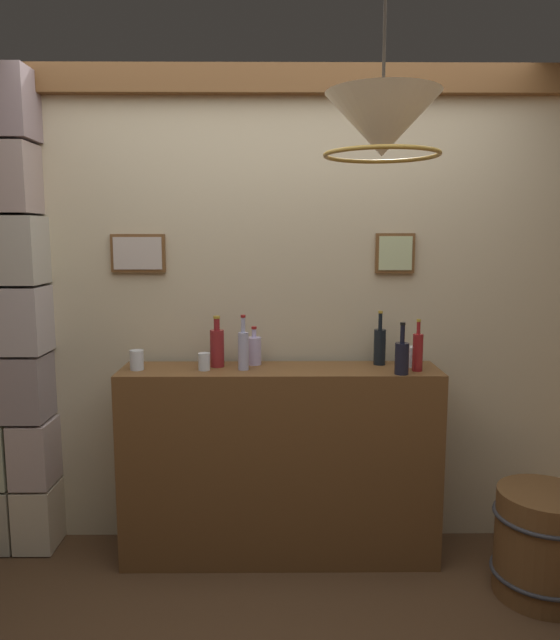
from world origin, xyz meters
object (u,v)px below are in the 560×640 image
liquor_bottle_rye (243,349)px  pendant_lamp (382,127)px  liquor_bottle_tequila (380,346)px  liquor_bottle_port (254,350)px  liquor_bottle_whiskey (418,351)px  glass_tumbler_highball (204,362)px  liquor_bottle_brandy (217,347)px  wooden_barrel (543,544)px  glass_tumbler_shot (137,360)px  liquor_bottle_vermouth (402,357)px  glass_tumbler_rocks (411,357)px

liquor_bottle_rye → pendant_lamp: 1.27m
liquor_bottle_rye → liquor_bottle_tequila: liquor_bottle_tequila is taller
liquor_bottle_port → liquor_bottle_rye: (-0.05, -0.12, 0.03)m
liquor_bottle_rye → liquor_bottle_whiskey: bearing=-2.1°
liquor_bottle_rye → liquor_bottle_tequila: 0.70m
liquor_bottle_whiskey → glass_tumbler_highball: size_ratio=2.98×
liquor_bottle_tequila → liquor_bottle_brandy: bearing=-177.1°
wooden_barrel → glass_tumbler_shot: bearing=170.2°
liquor_bottle_brandy → glass_tumbler_highball: size_ratio=3.02×
liquor_bottle_whiskey → liquor_bottle_vermouth: bearing=-142.9°
liquor_bottle_rye → glass_tumbler_highball: 0.20m
liquor_bottle_rye → glass_tumbler_highball: bearing=-177.6°
wooden_barrel → liquor_bottle_port: bearing=161.6°
liquor_bottle_brandy → liquor_bottle_whiskey: (0.98, -0.10, -0.00)m
liquor_bottle_port → wooden_barrel: bearing=-18.4°
glass_tumbler_rocks → glass_tumbler_highball: (-1.03, -0.07, -0.01)m
pendant_lamp → liquor_bottle_whiskey: bearing=64.0°
glass_tumbler_shot → liquor_bottle_port: bearing=11.4°
liquor_bottle_vermouth → glass_tumbler_shot: size_ratio=2.55×
liquor_bottle_vermouth → liquor_bottle_tequila: bearing=107.8°
liquor_bottle_port → liquor_bottle_vermouth: liquor_bottle_vermouth is taller
glass_tumbler_highball → wooden_barrel: bearing=-11.4°
liquor_bottle_whiskey → liquor_bottle_brandy: bearing=174.1°
liquor_bottle_rye → liquor_bottle_vermouth: size_ratio=1.09×
liquor_bottle_whiskey → pendant_lamp: (-0.31, -0.63, 0.94)m
glass_tumbler_highball → glass_tumbler_shot: glass_tumbler_shot is taller
liquor_bottle_vermouth → wooden_barrel: (0.62, -0.22, -0.83)m
liquor_bottle_tequila → glass_tumbler_highball: (-0.88, -0.12, -0.06)m
liquor_bottle_tequila → wooden_barrel: liquor_bottle_tequila is taller
liquor_bottle_whiskey → wooden_barrel: (0.53, -0.29, -0.84)m
liquor_bottle_rye → wooden_barrel: (1.38, -0.33, -0.84)m
glass_tumbler_highball → glass_tumbler_shot: 0.33m
liquor_bottle_tequila → liquor_bottle_vermouth: 0.22m
liquor_bottle_brandy → glass_tumbler_rocks: 0.98m
glass_tumbler_highball → liquor_bottle_vermouth: bearing=-5.6°
wooden_barrel → pendant_lamp: bearing=-158.0°
liquor_bottle_brandy → liquor_bottle_vermouth: bearing=-10.9°
glass_tumbler_rocks → glass_tumbler_shot: 1.37m
liquor_bottle_port → pendant_lamp: bearing=-57.9°
glass_tumbler_highball → liquor_bottle_port: bearing=27.7°
liquor_bottle_brandy → liquor_bottle_whiskey: bearing=-5.9°
liquor_bottle_port → liquor_bottle_tequila: (0.64, -0.01, 0.02)m
wooden_barrel → liquor_bottle_brandy: bearing=165.4°
liquor_bottle_rye → glass_tumbler_rocks: 0.84m
glass_tumbler_rocks → wooden_barrel: size_ratio=0.20×
liquor_bottle_vermouth → glass_tumbler_rocks: 0.19m
liquor_bottle_brandy → liquor_bottle_port: bearing=14.8°
pendant_lamp → wooden_barrel: pendant_lamp is taller
liquor_bottle_brandy → glass_tumbler_rocks: (0.98, -0.01, -0.05)m
glass_tumbler_rocks → glass_tumbler_highball: glass_tumbler_rocks is taller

